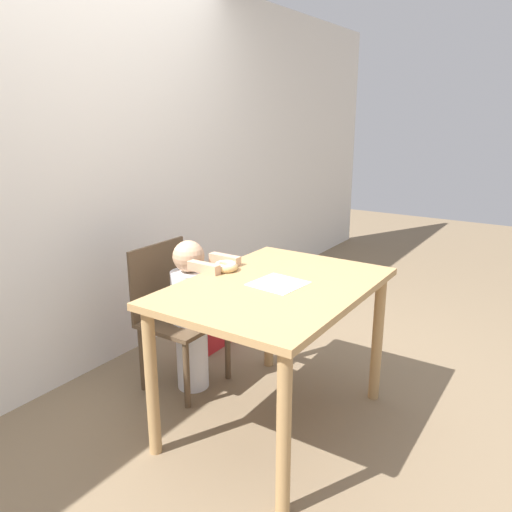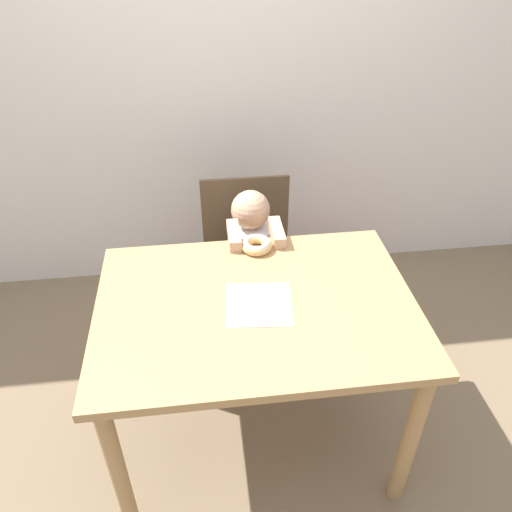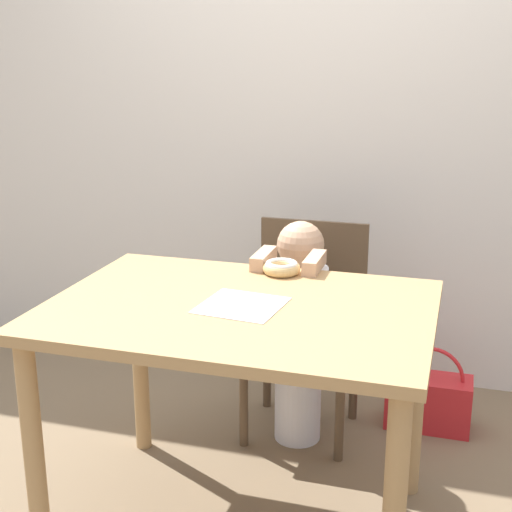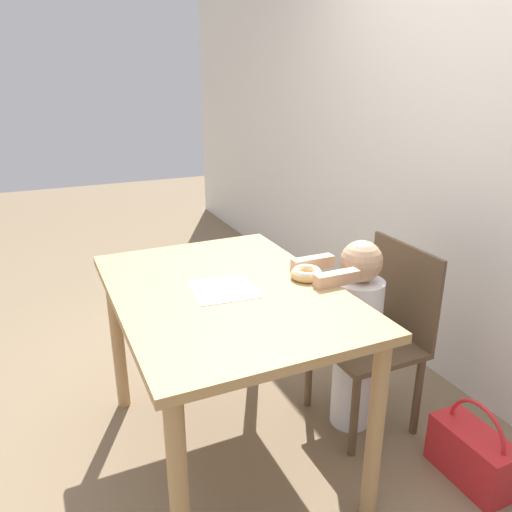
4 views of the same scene
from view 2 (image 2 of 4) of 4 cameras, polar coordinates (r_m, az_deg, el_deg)
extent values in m
plane|color=#7A664C|center=(2.41, 0.02, -19.45)|extent=(12.00, 12.00, 0.00)
cube|color=silver|center=(2.76, -3.56, 20.52)|extent=(8.00, 0.05, 2.50)
cube|color=tan|center=(1.83, 0.03, -5.81)|extent=(1.16, 0.83, 0.03)
cylinder|color=tan|center=(1.93, -15.44, -22.80)|extent=(0.06, 0.06, 0.74)
cylinder|color=tan|center=(2.02, 17.22, -19.41)|extent=(0.06, 0.06, 0.74)
cylinder|color=tan|center=(2.38, -13.81, -8.00)|extent=(0.06, 0.06, 0.74)
cylinder|color=tan|center=(2.45, 11.24, -5.96)|extent=(0.06, 0.06, 0.74)
cube|color=brown|center=(2.56, -0.70, -1.91)|extent=(0.45, 0.41, 0.03)
cube|color=brown|center=(2.59, -1.23, 4.69)|extent=(0.45, 0.02, 0.43)
cylinder|color=brown|center=(2.56, -4.52, -8.33)|extent=(0.04, 0.04, 0.40)
cylinder|color=brown|center=(2.59, 4.01, -7.60)|extent=(0.04, 0.04, 0.40)
cylinder|color=brown|center=(2.81, -4.94, -3.49)|extent=(0.04, 0.04, 0.40)
cylinder|color=brown|center=(2.84, 2.77, -2.89)|extent=(0.04, 0.04, 0.40)
cylinder|color=white|center=(2.65, -0.54, -6.00)|extent=(0.19, 0.19, 0.42)
cylinder|color=white|center=(2.42, -0.59, 0.40)|extent=(0.22, 0.22, 0.30)
sphere|color=tan|center=(2.29, -0.63, 5.30)|extent=(0.18, 0.18, 0.18)
cube|color=tan|center=(2.13, -2.54, 2.38)|extent=(0.05, 0.19, 0.05)
cube|color=tan|center=(2.15, 2.41, 2.72)|extent=(0.05, 0.19, 0.05)
torus|color=#DBB270|center=(2.08, 0.05, 1.23)|extent=(0.13, 0.13, 0.04)
torus|color=white|center=(2.07, 0.05, 1.55)|extent=(0.11, 0.11, 0.02)
cube|color=white|center=(1.81, 0.35, -5.52)|extent=(0.26, 0.26, 0.00)
cube|color=red|center=(2.97, 8.61, -3.50)|extent=(0.35, 0.16, 0.22)
torus|color=red|center=(2.90, 8.80, -1.81)|extent=(0.27, 0.02, 0.27)
camera|label=1|loc=(1.87, -84.25, -11.03)|focal=35.00mm
camera|label=3|loc=(1.09, 97.59, -36.82)|focal=50.00mm
camera|label=4|loc=(2.01, 59.40, 6.27)|focal=35.00mm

